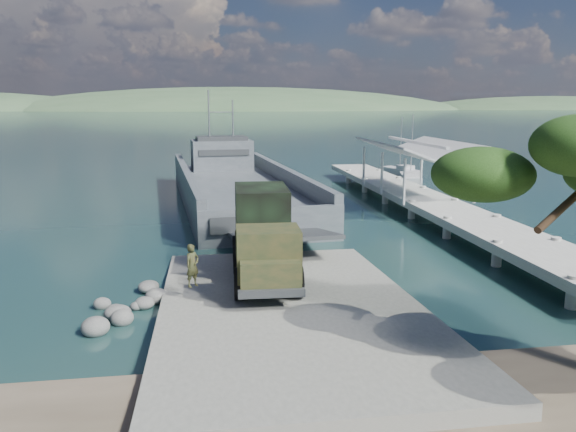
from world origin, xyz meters
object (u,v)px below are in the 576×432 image
object	(u,v)px
military_truck	(264,235)
soldier	(193,275)
pier	(419,190)
sailboat_far	(401,171)
sailboat_near	(411,178)
landing_craft	(237,193)

from	to	relation	value
military_truck	soldier	size ratio (longest dim) A/B	4.78
pier	sailboat_far	xyz separation A→B (m)	(6.08, 21.09, -1.24)
soldier	pier	bearing A→B (deg)	4.71
sailboat_near	sailboat_far	world-z (taller)	sailboat_near
pier	sailboat_far	size ratio (longest dim) A/B	6.54
pier	military_truck	world-z (taller)	pier
soldier	landing_craft	bearing A→B (deg)	39.47
sailboat_far	landing_craft	bearing A→B (deg)	-158.68
sailboat_far	military_truck	bearing A→B (deg)	-135.19
landing_craft	soldier	size ratio (longest dim) A/B	19.71
soldier	sailboat_far	distance (m)	45.61
sailboat_far	soldier	bearing A→B (deg)	-137.35
landing_craft	military_truck	bearing A→B (deg)	-95.19
landing_craft	sailboat_near	world-z (taller)	landing_craft
pier	landing_craft	xyz separation A→B (m)	(-13.59, 5.36, -0.77)
military_truck	pier	bearing A→B (deg)	52.25
sailboat_near	sailboat_far	distance (m)	6.23
pier	landing_craft	distance (m)	14.63
soldier	sailboat_far	world-z (taller)	sailboat_far
military_truck	soldier	distance (m)	3.95
military_truck	soldier	world-z (taller)	military_truck
landing_craft	sailboat_far	world-z (taller)	landing_craft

